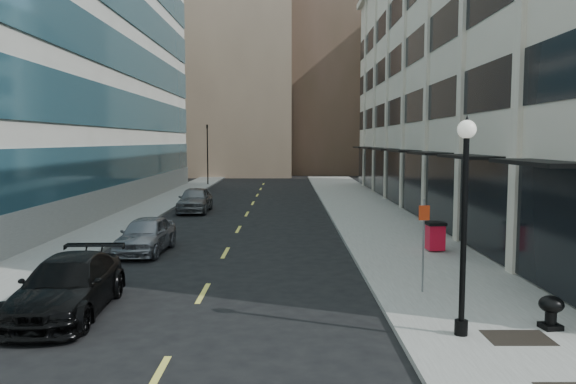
{
  "coord_description": "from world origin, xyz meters",
  "views": [
    {
      "loc": [
        2.49,
        -8.25,
        4.5
      ],
      "look_at": [
        2.52,
        12.45,
        2.6
      ],
      "focal_mm": 35.0,
      "sensor_mm": 36.0,
      "label": 1
    }
  ],
  "objects_px": {
    "trash_bin": "(435,235)",
    "urn_planter": "(551,309)",
    "traffic_signal": "(207,129)",
    "car_grey_sedan": "(195,200)",
    "sign_post": "(424,233)",
    "lamppost": "(465,207)",
    "car_silver_sedan": "(146,235)",
    "car_black_pickup": "(68,286)"
  },
  "relations": [
    {
      "from": "trash_bin",
      "to": "urn_planter",
      "type": "xyz_separation_m",
      "value": [
        0.25,
        -9.26,
        -0.15
      ]
    },
    {
      "from": "traffic_signal",
      "to": "car_grey_sedan",
      "type": "xyz_separation_m",
      "value": [
        2.15,
        -21.0,
        -4.93
      ]
    },
    {
      "from": "sign_post",
      "to": "car_grey_sedan",
      "type": "bearing_deg",
      "value": 111.82
    },
    {
      "from": "lamppost",
      "to": "car_silver_sedan",
      "type": "bearing_deg",
      "value": 133.69
    },
    {
      "from": "car_grey_sedan",
      "to": "lamppost",
      "type": "xyz_separation_m",
      "value": [
        9.75,
        -23.0,
        2.24
      ]
    },
    {
      "from": "traffic_signal",
      "to": "car_silver_sedan",
      "type": "xyz_separation_m",
      "value": [
        2.3,
        -33.95,
        -4.99
      ]
    },
    {
      "from": "traffic_signal",
      "to": "urn_planter",
      "type": "bearing_deg",
      "value": -72.08
    },
    {
      "from": "lamppost",
      "to": "trash_bin",
      "type": "bearing_deg",
      "value": 78.6
    },
    {
      "from": "traffic_signal",
      "to": "car_black_pickup",
      "type": "bearing_deg",
      "value": -86.87
    },
    {
      "from": "traffic_signal",
      "to": "car_grey_sedan",
      "type": "bearing_deg",
      "value": -84.15
    },
    {
      "from": "car_grey_sedan",
      "to": "car_silver_sedan",
      "type": "bearing_deg",
      "value": -89.57
    },
    {
      "from": "car_black_pickup",
      "to": "urn_planter",
      "type": "relative_size",
      "value": 6.53
    },
    {
      "from": "lamppost",
      "to": "urn_planter",
      "type": "height_order",
      "value": "lamppost"
    },
    {
      "from": "car_silver_sedan",
      "to": "car_black_pickup",
      "type": "bearing_deg",
      "value": -87.49
    },
    {
      "from": "car_black_pickup",
      "to": "car_grey_sedan",
      "type": "height_order",
      "value": "car_grey_sedan"
    },
    {
      "from": "car_grey_sedan",
      "to": "traffic_signal",
      "type": "bearing_deg",
      "value": 95.62
    },
    {
      "from": "car_black_pickup",
      "to": "lamppost",
      "type": "relative_size",
      "value": 1.04
    },
    {
      "from": "car_grey_sedan",
      "to": "trash_bin",
      "type": "height_order",
      "value": "car_grey_sedan"
    },
    {
      "from": "car_black_pickup",
      "to": "lamppost",
      "type": "distance_m",
      "value": 10.07
    },
    {
      "from": "car_silver_sedan",
      "to": "lamppost",
      "type": "xyz_separation_m",
      "value": [
        9.6,
        -10.05,
        2.31
      ]
    },
    {
      "from": "car_grey_sedan",
      "to": "urn_planter",
      "type": "relative_size",
      "value": 5.95
    },
    {
      "from": "car_silver_sedan",
      "to": "sign_post",
      "type": "relative_size",
      "value": 1.59
    },
    {
      "from": "traffic_signal",
      "to": "sign_post",
      "type": "bearing_deg",
      "value": -73.58
    },
    {
      "from": "traffic_signal",
      "to": "trash_bin",
      "type": "xyz_separation_m",
      "value": [
        13.85,
        -34.34,
        -4.95
      ]
    },
    {
      "from": "car_black_pickup",
      "to": "lamppost",
      "type": "xyz_separation_m",
      "value": [
        9.6,
        -2.0,
        2.3
      ]
    },
    {
      "from": "car_black_pickup",
      "to": "car_silver_sedan",
      "type": "xyz_separation_m",
      "value": [
        0.0,
        8.05,
        -0.01
      ]
    },
    {
      "from": "car_black_pickup",
      "to": "urn_planter",
      "type": "height_order",
      "value": "car_black_pickup"
    },
    {
      "from": "car_silver_sedan",
      "to": "trash_bin",
      "type": "distance_m",
      "value": 11.55
    },
    {
      "from": "sign_post",
      "to": "car_black_pickup",
      "type": "bearing_deg",
      "value": -175.36
    },
    {
      "from": "car_grey_sedan",
      "to": "car_black_pickup",
      "type": "bearing_deg",
      "value": -89.82
    },
    {
      "from": "traffic_signal",
      "to": "car_black_pickup",
      "type": "relative_size",
      "value": 1.37
    },
    {
      "from": "traffic_signal",
      "to": "lamppost",
      "type": "distance_m",
      "value": 45.66
    },
    {
      "from": "lamppost",
      "to": "sign_post",
      "type": "height_order",
      "value": "lamppost"
    },
    {
      "from": "urn_planter",
      "to": "car_silver_sedan",
      "type": "bearing_deg",
      "value": 140.72
    },
    {
      "from": "car_grey_sedan",
      "to": "urn_planter",
      "type": "distance_m",
      "value": 25.57
    },
    {
      "from": "trash_bin",
      "to": "lamppost",
      "type": "bearing_deg",
      "value": -105.1
    },
    {
      "from": "trash_bin",
      "to": "sign_post",
      "type": "xyz_separation_m",
      "value": [
        -1.95,
        -6.05,
        1.09
      ]
    },
    {
      "from": "car_black_pickup",
      "to": "sign_post",
      "type": "bearing_deg",
      "value": 7.11
    },
    {
      "from": "traffic_signal",
      "to": "urn_planter",
      "type": "distance_m",
      "value": 46.11
    },
    {
      "from": "sign_post",
      "to": "urn_planter",
      "type": "bearing_deg",
      "value": -60.45
    },
    {
      "from": "car_black_pickup",
      "to": "trash_bin",
      "type": "xyz_separation_m",
      "value": [
        11.55,
        7.66,
        0.03
      ]
    },
    {
      "from": "lamppost",
      "to": "sign_post",
      "type": "xyz_separation_m",
      "value": [
        0.0,
        3.61,
        -1.18
      ]
    }
  ]
}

